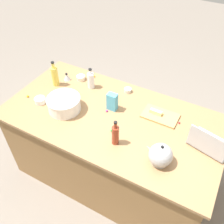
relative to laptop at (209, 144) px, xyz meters
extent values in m
plane|color=slate|center=(0.83, 0.05, -0.95)|extent=(12.00, 12.00, 0.00)
cube|color=olive|center=(0.83, 0.05, -0.51)|extent=(1.91, 0.97, 0.87)
cube|color=#9E754C|center=(0.83, 0.05, -0.06)|extent=(1.97, 1.03, 0.03)
cube|color=#B7B7BC|center=(-0.01, -0.04, -0.04)|extent=(0.35, 0.29, 0.02)
cube|color=black|center=(-0.01, -0.05, -0.03)|extent=(0.30, 0.21, 0.00)
cube|color=#B7B7BC|center=(0.02, 0.07, 0.07)|extent=(0.29, 0.08, 0.20)
cube|color=#333842|center=(0.02, 0.07, 0.07)|extent=(0.26, 0.06, 0.18)
cylinder|color=white|center=(1.26, 0.18, 0.02)|extent=(0.29, 0.29, 0.13)
cylinder|color=black|center=(1.26, 0.18, 0.02)|extent=(0.24, 0.24, 0.11)
torus|color=white|center=(1.26, 0.18, 0.08)|extent=(0.31, 0.31, 0.02)
cylinder|color=white|center=(1.22, -0.22, 0.03)|extent=(0.07, 0.07, 0.16)
cylinder|color=white|center=(1.22, -0.22, 0.14)|extent=(0.03, 0.03, 0.05)
cylinder|color=black|center=(1.22, -0.22, 0.17)|extent=(0.03, 0.03, 0.01)
cylinder|color=maroon|center=(0.66, 0.31, 0.04)|extent=(0.06, 0.06, 0.17)
cylinder|color=maroon|center=(0.66, 0.31, 0.15)|extent=(0.02, 0.02, 0.05)
cylinder|color=black|center=(0.66, 0.31, 0.18)|extent=(0.03, 0.03, 0.01)
cylinder|color=#DBC64C|center=(1.56, -0.09, 0.05)|extent=(0.07, 0.07, 0.20)
cylinder|color=#DBC64C|center=(1.56, -0.09, 0.18)|extent=(0.03, 0.03, 0.06)
cylinder|color=black|center=(1.56, -0.09, 0.22)|extent=(0.03, 0.03, 0.01)
cylinder|color=#ADADB2|center=(0.29, 0.31, -0.04)|extent=(0.13, 0.13, 0.01)
sphere|color=#ADADB2|center=(0.29, 0.31, 0.03)|extent=(0.18, 0.18, 0.18)
cone|color=#ADADB2|center=(0.37, 0.31, 0.05)|extent=(0.08, 0.03, 0.07)
sphere|color=black|center=(0.29, 0.31, 0.13)|extent=(0.02, 0.02, 0.02)
cube|color=tan|center=(0.45, -0.15, -0.04)|extent=(0.31, 0.19, 0.02)
cube|color=#F4E58C|center=(0.50, -0.15, -0.01)|extent=(0.11, 0.04, 0.04)
cylinder|color=beige|center=(0.86, -0.33, -0.03)|extent=(0.07, 0.07, 0.04)
cylinder|color=beige|center=(1.39, -0.28, -0.02)|extent=(0.09, 0.09, 0.05)
cylinder|color=white|center=(1.52, 0.21, -0.02)|extent=(0.10, 0.10, 0.05)
cone|color=#B2B2B7|center=(1.51, -0.21, -0.01)|extent=(0.07, 0.07, 0.07)
cylinder|color=black|center=(1.51, -0.21, 0.03)|extent=(0.02, 0.02, 0.01)
cube|color=#4CA5CC|center=(0.88, -0.04, 0.04)|extent=(0.09, 0.06, 0.17)
sphere|color=orange|center=(-0.03, -0.02, -0.04)|extent=(0.02, 0.02, 0.02)
sphere|color=green|center=(0.75, 0.21, -0.04)|extent=(0.02, 0.02, 0.02)
sphere|color=#CC3399|center=(0.90, 0.02, -0.04)|extent=(0.02, 0.02, 0.02)
sphere|color=yellow|center=(1.29, -0.38, -0.04)|extent=(0.02, 0.02, 0.02)
sphere|color=red|center=(0.28, -0.15, -0.04)|extent=(0.02, 0.02, 0.02)
sphere|color=yellow|center=(1.68, 0.21, -0.04)|extent=(0.02, 0.02, 0.02)
camera|label=1|loc=(0.07, 1.45, 1.51)|focal=39.96mm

